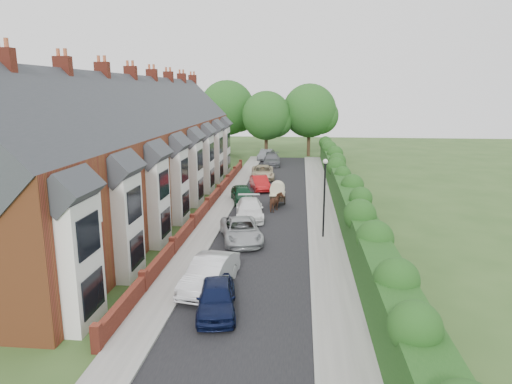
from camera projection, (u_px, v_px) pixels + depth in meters
The scene contains 25 objects.
ground at pixel (265, 259), 25.78m from camera, with size 140.00×140.00×0.00m, color #2D4C1E.
road at pixel (270, 209), 36.51m from camera, with size 6.00×58.00×0.02m, color black.
pavement_hedge_side at pixel (321, 210), 36.11m from camera, with size 2.20×58.00×0.12m, color gray.
pavement_house_side at pixel (222, 207), 36.86m from camera, with size 1.70×58.00×0.12m, color gray.
kerb_hedge_side at pixel (308, 209), 36.21m from camera, with size 0.18×58.00×0.13m, color #969690.
kerb_house_side at pixel (232, 208), 36.79m from camera, with size 0.18×58.00×0.13m, color #969690.
hedge at pixel (345, 191), 35.60m from camera, with size 2.10×58.00×2.85m.
terrace_row at pixel (137, 154), 35.54m from camera, with size 9.05×40.50×11.50m.
garden_wall_row at pixel (208, 205), 35.90m from camera, with size 0.35×40.35×1.10m.
lamppost at pixel (325, 188), 28.62m from camera, with size 0.32×0.32×5.16m.
tree_far_left at pixel (269, 117), 63.72m from camera, with size 7.14×6.80×9.29m.
tree_far_right at pixel (312, 112), 64.96m from camera, with size 7.98×7.60×10.31m.
tree_far_back at pixel (230, 109), 67.00m from camera, with size 8.40×8.00×10.82m.
car_navy at pixel (216, 297), 19.41m from camera, with size 1.63×4.05×1.38m, color black.
car_silver_a at pixel (210, 273), 21.76m from camera, with size 1.62×4.65×1.53m, color silver.
car_silver_b at pixel (241, 230), 28.68m from camera, with size 2.32×5.03×1.40m, color #A1A5A9.
car_white at pixel (250, 209), 33.76m from camera, with size 1.99×4.89×1.42m, color white.
car_green at pixel (242, 194), 38.69m from camera, with size 1.70×4.24×1.44m, color #113922.
car_red at pixel (260, 183), 43.50m from camera, with size 1.43×4.11×1.36m, color #9E1113.
car_beige at pixel (263, 172), 48.95m from camera, with size 2.37×5.14×1.43m, color #C1AE8B.
car_grey at pixel (272, 160), 57.84m from camera, with size 2.06×5.06×1.47m, color slate.
car_black at pixel (270, 156), 61.34m from camera, with size 1.58×3.92×1.34m, color black.
horse at pixel (276, 202), 35.73m from camera, with size 0.78×1.71×1.45m, color #4F2C1D.
horse_cart at pixel (277, 192), 37.43m from camera, with size 1.28×2.82×2.03m.
car_extra_far at pixel (266, 155), 62.31m from camera, with size 1.52×4.36×1.44m, color #55595D.
Camera 1 is at (1.83, -24.28, 9.29)m, focal length 32.00 mm.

